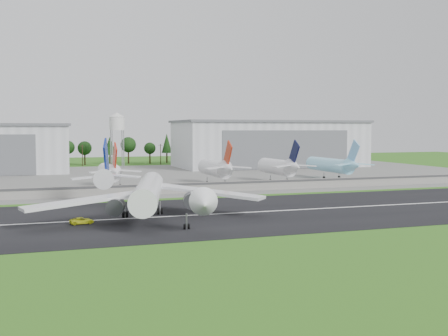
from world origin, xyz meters
name	(u,v)px	position (x,y,z in m)	size (l,w,h in m)	color
ground	(257,219)	(0.00, 0.00, 0.00)	(600.00, 600.00, 0.00)	#226618
runway	(242,213)	(0.00, 10.00, 0.05)	(320.00, 60.00, 0.10)	black
runway_centerline	(242,213)	(0.00, 10.00, 0.11)	(220.00, 1.00, 0.02)	white
apron	(151,177)	(0.00, 120.00, 0.05)	(320.00, 150.00, 0.10)	slate
blast_fence	(192,188)	(0.00, 54.99, 1.81)	(240.00, 0.61, 3.50)	gray
hangar_east	(269,144)	(75.00, 164.92, 12.63)	(102.00, 47.00, 25.20)	silver
water_tower	(117,122)	(-5.00, 185.00, 24.55)	(8.40, 8.40, 29.40)	#99999E
utility_poles	(123,165)	(0.00, 200.00, 0.00)	(230.00, 3.00, 12.00)	black
treeline	(119,164)	(0.00, 215.00, 0.00)	(320.00, 16.00, 22.00)	black
main_airliner	(149,197)	(-23.12, 9.58, 4.89)	(55.54, 58.59, 18.17)	white
ground_vehicle	(82,221)	(-38.64, 5.85, 0.83)	(2.42, 5.25, 1.46)	#C8CF18
parked_jet_red_a	(110,172)	(-23.10, 76.52, 5.94)	(7.36, 31.29, 16.43)	white
parked_jet_red_b	(217,168)	(15.68, 76.57, 6.24)	(7.36, 31.29, 16.75)	white
parked_jet_navy	(280,167)	(41.03, 76.58, 6.28)	(7.36, 31.29, 16.80)	white
parked_jet_skyblue	(334,165)	(66.85, 81.56, 6.11)	(7.36, 37.29, 16.67)	#91DEFB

